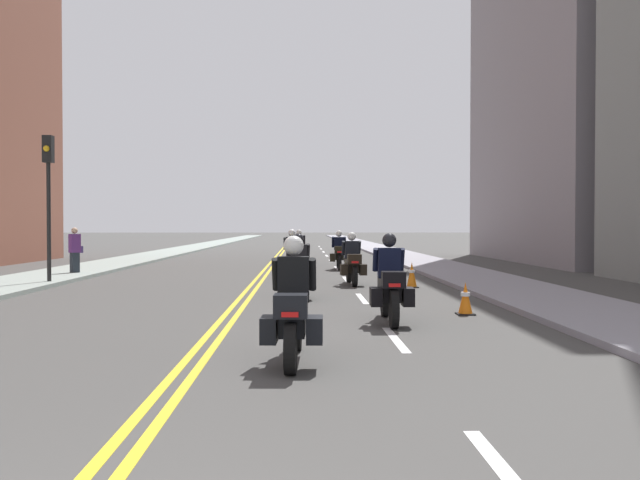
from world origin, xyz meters
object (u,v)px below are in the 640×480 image
(motorcycle_1, at_px, (390,287))
(motorcycle_4, at_px, (292,257))
(motorcycle_2, at_px, (299,271))
(traffic_light_near, at_px, (48,181))
(motorcycle_6, at_px, (299,250))
(traffic_cone_1, at_px, (465,299))
(motorcycle_0, at_px, (293,313))
(motorcycle_3, at_px, (352,264))
(pedestrian_2, at_px, (75,251))
(motorcycle_5, at_px, (339,254))
(traffic_cone_0, at_px, (412,275))

(motorcycle_1, distance_m, motorcycle_4, 11.67)
(motorcycle_2, height_order, traffic_light_near, traffic_light_near)
(motorcycle_6, bearing_deg, traffic_cone_1, -78.56)
(motorcycle_1, relative_size, motorcycle_6, 1.03)
(motorcycle_0, height_order, motorcycle_3, motorcycle_0)
(motorcycle_1, relative_size, motorcycle_4, 1.02)
(motorcycle_1, distance_m, motorcycle_3, 8.10)
(motorcycle_2, distance_m, traffic_cone_1, 4.65)
(motorcycle_3, height_order, traffic_light_near, traffic_light_near)
(traffic_cone_1, bearing_deg, motorcycle_2, 135.91)
(motorcycle_0, xyz_separation_m, pedestrian_2, (-7.91, 15.67, 0.24))
(motorcycle_5, relative_size, pedestrian_2, 1.30)
(motorcycle_2, relative_size, motorcycle_4, 1.01)
(traffic_cone_0, distance_m, traffic_cone_1, 6.00)
(motorcycle_1, height_order, traffic_cone_0, motorcycle_1)
(motorcycle_2, height_order, motorcycle_4, motorcycle_4)
(motorcycle_5, bearing_deg, traffic_light_near, -140.81)
(motorcycle_2, bearing_deg, motorcycle_1, -72.44)
(traffic_cone_1, distance_m, pedestrian_2, 15.70)
(motorcycle_1, relative_size, traffic_cone_1, 3.56)
(motorcycle_1, bearing_deg, motorcycle_3, 92.01)
(pedestrian_2, bearing_deg, traffic_cone_1, -90.82)
(motorcycle_2, xyz_separation_m, motorcycle_3, (1.58, 3.72, -0.02))
(motorcycle_4, relative_size, motorcycle_6, 1.01)
(motorcycle_0, bearing_deg, traffic_cone_0, 75.36)
(motorcycle_0, height_order, traffic_cone_0, motorcycle_0)
(pedestrian_2, bearing_deg, traffic_light_near, -129.34)
(motorcycle_2, distance_m, motorcycle_5, 11.08)
(motorcycle_0, xyz_separation_m, motorcycle_1, (1.70, 3.60, 0.01))
(motorcycle_6, bearing_deg, traffic_cone_0, -74.09)
(motorcycle_5, xyz_separation_m, pedestrian_2, (-9.52, -3.27, 0.24))
(motorcycle_0, relative_size, motorcycle_1, 0.96)
(traffic_cone_0, relative_size, pedestrian_2, 0.43)
(motorcycle_4, height_order, motorcycle_6, motorcycle_4)
(motorcycle_0, bearing_deg, motorcycle_2, 91.96)
(motorcycle_3, relative_size, traffic_light_near, 0.50)
(motorcycle_3, xyz_separation_m, motorcycle_4, (-1.85, 3.41, 0.03))
(motorcycle_0, distance_m, motorcycle_4, 15.11)
(motorcycle_2, xyz_separation_m, traffic_cone_1, (3.33, -3.22, -0.34))
(motorcycle_4, distance_m, motorcycle_6, 7.91)
(motorcycle_1, bearing_deg, traffic_light_near, 139.28)
(traffic_cone_1, height_order, traffic_light_near, traffic_light_near)
(traffic_cone_0, bearing_deg, motorcycle_2, -139.23)
(traffic_light_near, bearing_deg, pedestrian_2, 97.38)
(traffic_cone_1, xyz_separation_m, traffic_light_near, (-10.77, 7.07, 2.76))
(traffic_cone_1, relative_size, traffic_light_near, 0.14)
(traffic_light_near, bearing_deg, motorcycle_2, -27.32)
(motorcycle_3, xyz_separation_m, pedestrian_2, (-9.52, 3.97, 0.24))
(motorcycle_5, bearing_deg, motorcycle_2, -97.32)
(motorcycle_5, bearing_deg, motorcycle_0, -93.98)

